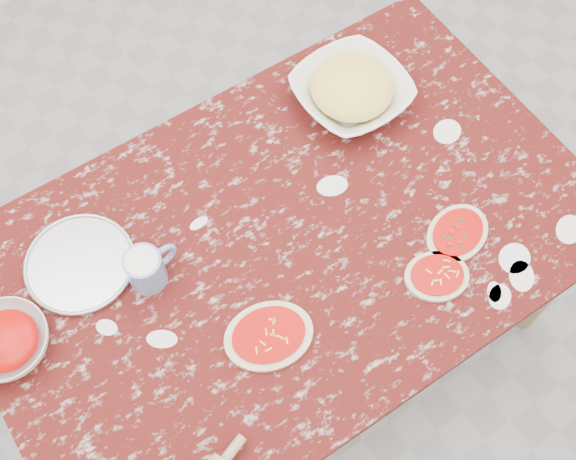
# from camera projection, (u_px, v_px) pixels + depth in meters

# --- Properties ---
(ground) EXTENTS (4.00, 4.00, 0.00)m
(ground) POSITION_uv_depth(u_px,v_px,m) (288.00, 332.00, 2.52)
(ground) COLOR gray
(worktable) EXTENTS (1.60, 1.00, 0.75)m
(worktable) POSITION_uv_depth(u_px,v_px,m) (288.00, 252.00, 1.92)
(worktable) COLOR #400E0C
(worktable) RESTS_ON ground
(pizza_tray) EXTENTS (0.35, 0.35, 0.01)m
(pizza_tray) POSITION_uv_depth(u_px,v_px,m) (80.00, 264.00, 1.81)
(pizza_tray) COLOR #B2B2B7
(pizza_tray) RESTS_ON worktable
(sauce_bowl) EXTENTS (0.27, 0.27, 0.07)m
(sauce_bowl) POSITION_uv_depth(u_px,v_px,m) (7.00, 342.00, 1.69)
(sauce_bowl) COLOR white
(sauce_bowl) RESTS_ON worktable
(cheese_bowl) EXTENTS (0.33, 0.33, 0.08)m
(cheese_bowl) POSITION_uv_depth(u_px,v_px,m) (351.00, 92.00, 2.01)
(cheese_bowl) COLOR white
(cheese_bowl) RESTS_ON worktable
(flour_mug) EXTENTS (0.14, 0.10, 0.11)m
(flour_mug) POSITION_uv_depth(u_px,v_px,m) (147.00, 268.00, 1.75)
(flour_mug) COLOR #6A85BE
(flour_mug) RESTS_ON worktable
(pizza_left) EXTENTS (0.26, 0.22, 0.02)m
(pizza_left) POSITION_uv_depth(u_px,v_px,m) (269.00, 336.00, 1.72)
(pizza_left) COLOR beige
(pizza_left) RESTS_ON worktable
(pizza_mid) EXTENTS (0.20, 0.19, 0.02)m
(pizza_mid) POSITION_uv_depth(u_px,v_px,m) (437.00, 276.00, 1.79)
(pizza_mid) COLOR beige
(pizza_mid) RESTS_ON worktable
(pizza_right) EXTENTS (0.22, 0.18, 0.02)m
(pizza_right) POSITION_uv_depth(u_px,v_px,m) (457.00, 233.00, 1.85)
(pizza_right) COLOR beige
(pizza_right) RESTS_ON worktable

